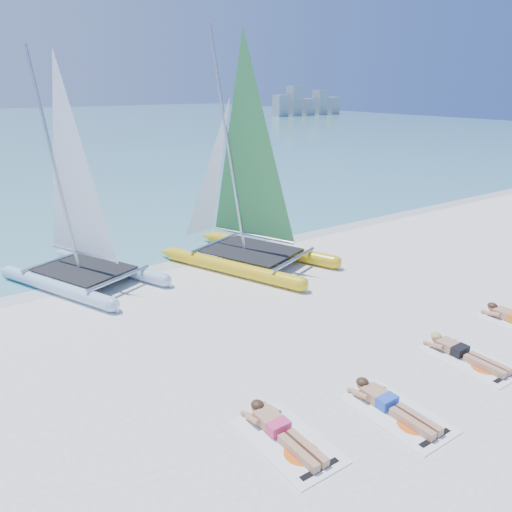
{
  "coord_description": "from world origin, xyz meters",
  "views": [
    {
      "loc": [
        -6.48,
        -8.18,
        5.3
      ],
      "look_at": [
        0.11,
        1.2,
        1.34
      ],
      "focal_mm": 35.0,
      "sensor_mm": 36.0,
      "label": 1
    }
  ],
  "objects_px": {
    "catamaran_yellow": "(237,191)",
    "towel_c": "(469,360)",
    "sunbather_c": "(462,351)",
    "towel_a": "(287,441)",
    "catamaran_blue": "(76,215)",
    "towel_b": "(397,414)",
    "sunbather_b": "(389,403)",
    "sunbather_a": "(280,429)"
  },
  "relations": [
    {
      "from": "catamaran_yellow",
      "to": "towel_b",
      "type": "bearing_deg",
      "value": -125.24
    },
    {
      "from": "catamaran_blue",
      "to": "towel_a",
      "type": "distance_m",
      "value": 8.8
    },
    {
      "from": "catamaran_blue",
      "to": "sunbather_a",
      "type": "height_order",
      "value": "catamaran_blue"
    },
    {
      "from": "catamaran_yellow",
      "to": "towel_c",
      "type": "height_order",
      "value": "catamaran_yellow"
    },
    {
      "from": "towel_a",
      "to": "towel_c",
      "type": "xyz_separation_m",
      "value": [
        4.53,
        -0.23,
        0.0
      ]
    },
    {
      "from": "catamaran_yellow",
      "to": "sunbather_c",
      "type": "relative_size",
      "value": 4.14
    },
    {
      "from": "catamaran_blue",
      "to": "sunbather_a",
      "type": "bearing_deg",
      "value": -108.78
    },
    {
      "from": "towel_c",
      "to": "catamaran_yellow",
      "type": "bearing_deg",
      "value": 94.06
    },
    {
      "from": "towel_a",
      "to": "sunbather_b",
      "type": "relative_size",
      "value": 1.07
    },
    {
      "from": "catamaran_blue",
      "to": "catamaran_yellow",
      "type": "relative_size",
      "value": 0.91
    },
    {
      "from": "towel_a",
      "to": "sunbather_a",
      "type": "bearing_deg",
      "value": 90.0
    },
    {
      "from": "catamaran_blue",
      "to": "sunbather_c",
      "type": "bearing_deg",
      "value": -81.99
    },
    {
      "from": "catamaran_yellow",
      "to": "towel_c",
      "type": "bearing_deg",
      "value": -107.03
    },
    {
      "from": "towel_a",
      "to": "towel_b",
      "type": "bearing_deg",
      "value": -15.54
    },
    {
      "from": "towel_b",
      "to": "sunbather_b",
      "type": "height_order",
      "value": "sunbather_b"
    },
    {
      "from": "catamaran_yellow",
      "to": "towel_b",
      "type": "height_order",
      "value": "catamaran_yellow"
    },
    {
      "from": "sunbather_b",
      "to": "towel_c",
      "type": "height_order",
      "value": "sunbather_b"
    },
    {
      "from": "catamaran_yellow",
      "to": "sunbather_b",
      "type": "height_order",
      "value": "catamaran_yellow"
    },
    {
      "from": "catamaran_yellow",
      "to": "sunbather_b",
      "type": "bearing_deg",
      "value": -125.57
    },
    {
      "from": "catamaran_blue",
      "to": "towel_a",
      "type": "height_order",
      "value": "catamaran_blue"
    },
    {
      "from": "catamaran_blue",
      "to": "towel_b",
      "type": "height_order",
      "value": "catamaran_blue"
    },
    {
      "from": "towel_b",
      "to": "towel_a",
      "type": "bearing_deg",
      "value": 164.46
    },
    {
      "from": "sunbather_a",
      "to": "towel_c",
      "type": "relative_size",
      "value": 0.93
    },
    {
      "from": "towel_a",
      "to": "towel_b",
      "type": "distance_m",
      "value": 2.02
    },
    {
      "from": "towel_b",
      "to": "towel_c",
      "type": "distance_m",
      "value": 2.6
    },
    {
      "from": "sunbather_b",
      "to": "towel_c",
      "type": "relative_size",
      "value": 0.93
    },
    {
      "from": "sunbather_a",
      "to": "towel_b",
      "type": "relative_size",
      "value": 0.93
    },
    {
      "from": "towel_b",
      "to": "sunbather_b",
      "type": "relative_size",
      "value": 1.07
    },
    {
      "from": "catamaran_yellow",
      "to": "towel_c",
      "type": "relative_size",
      "value": 3.86
    },
    {
      "from": "towel_c",
      "to": "sunbather_c",
      "type": "xyz_separation_m",
      "value": [
        -0.0,
        0.19,
        0.11
      ]
    },
    {
      "from": "sunbather_a",
      "to": "catamaran_yellow",
      "type": "bearing_deg",
      "value": 61.5
    },
    {
      "from": "catamaran_yellow",
      "to": "towel_c",
      "type": "xyz_separation_m",
      "value": [
        0.55,
        -7.75,
        -2.24
      ]
    },
    {
      "from": "catamaran_blue",
      "to": "towel_c",
      "type": "relative_size",
      "value": 3.51
    },
    {
      "from": "sunbather_c",
      "to": "catamaran_blue",
      "type": "bearing_deg",
      "value": 120.53
    },
    {
      "from": "catamaran_blue",
      "to": "towel_a",
      "type": "bearing_deg",
      "value": -108.86
    },
    {
      "from": "towel_a",
      "to": "catamaran_yellow",
      "type": "bearing_deg",
      "value": 62.12
    },
    {
      "from": "towel_a",
      "to": "sunbather_b",
      "type": "bearing_deg",
      "value": -10.17
    },
    {
      "from": "towel_a",
      "to": "towel_c",
      "type": "bearing_deg",
      "value": -2.92
    },
    {
      "from": "catamaran_blue",
      "to": "towel_c",
      "type": "height_order",
      "value": "catamaran_blue"
    },
    {
      "from": "sunbather_a",
      "to": "sunbather_b",
      "type": "bearing_deg",
      "value": -15.54
    },
    {
      "from": "towel_c",
      "to": "sunbather_c",
      "type": "height_order",
      "value": "sunbather_c"
    },
    {
      "from": "towel_c",
      "to": "sunbather_b",
      "type": "bearing_deg",
      "value": -177.38
    }
  ]
}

